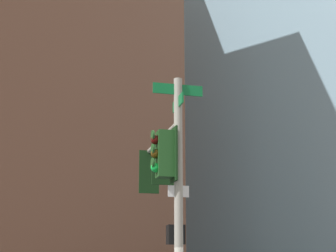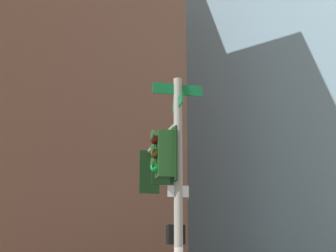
{
  "view_description": "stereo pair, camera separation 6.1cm",
  "coord_description": "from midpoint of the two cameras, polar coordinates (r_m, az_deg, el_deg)",
  "views": [
    {
      "loc": [
        -8.47,
        -6.93,
        2.2
      ],
      "look_at": [
        0.48,
        0.39,
        5.29
      ],
      "focal_mm": 54.77,
      "sensor_mm": 36.0,
      "label": 1
    },
    {
      "loc": [
        -8.43,
        -6.97,
        2.2
      ],
      "look_at": [
        0.48,
        0.39,
        5.29
      ],
      "focal_mm": 54.77,
      "sensor_mm": 36.0,
      "label": 2
    }
  ],
  "objects": [
    {
      "name": "signal_pole_assembly",
      "position": [
        11.93,
        -0.71,
        -5.6
      ],
      "size": [
        3.06,
        3.71,
        6.13
      ],
      "rotation": [
        0.0,
        0.0,
        0.93
      ],
      "color": "#9E998C",
      "rests_on": "ground_plane"
    },
    {
      "name": "building_brick_nearside",
      "position": [
        43.13,
        -16.69,
        9.16
      ],
      "size": [
        21.9,
        17.24,
        38.68
      ],
      "primitive_type": "cube",
      "color": "brown",
      "rests_on": "ground_plane"
    },
    {
      "name": "building_brick_midblock",
      "position": [
        55.82,
        -16.63,
        6.34
      ],
      "size": [
        18.94,
        16.9,
        43.7
      ],
      "primitive_type": "cube",
      "color": "brown",
      "rests_on": "ground_plane"
    }
  ]
}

